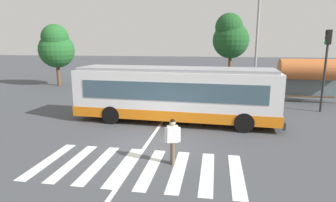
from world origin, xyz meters
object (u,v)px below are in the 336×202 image
object	(u,v)px
bus_stop_shelter	(311,70)
twin_arm_street_lamp	(258,24)
pedestrian_crossing_street	(173,139)
parked_car_silver	(155,81)
traffic_light_far_corner	(326,58)
parked_car_teal	(238,83)
background_tree_right	(230,36)
city_transit_bus	(175,94)
parked_car_black	(126,81)
parked_car_charcoal	(182,82)
parked_car_white	(211,83)
background_tree_left	(56,47)

from	to	relation	value
bus_stop_shelter	twin_arm_street_lamp	world-z (taller)	twin_arm_street_lamp
pedestrian_crossing_street	parked_car_silver	bearing A→B (deg)	104.51
traffic_light_far_corner	bus_stop_shelter	bearing A→B (deg)	87.47
pedestrian_crossing_street	parked_car_teal	xyz separation A→B (m)	(3.54, 16.51, -0.20)
parked_car_silver	parked_car_teal	xyz separation A→B (m)	(7.85, -0.15, 0.00)
twin_arm_street_lamp	background_tree_right	size ratio (longest dim) A/B	1.27
city_transit_bus	parked_car_black	world-z (taller)	city_transit_bus
pedestrian_crossing_street	parked_car_teal	world-z (taller)	pedestrian_crossing_street
twin_arm_street_lamp	background_tree_right	xyz separation A→B (m)	(-1.71, 8.27, -0.76)
pedestrian_crossing_street	bus_stop_shelter	distance (m)	15.08
parked_car_black	parked_car_teal	world-z (taller)	same
twin_arm_street_lamp	pedestrian_crossing_street	bearing A→B (deg)	-108.21
twin_arm_street_lamp	parked_car_silver	bearing A→B (deg)	163.08
city_transit_bus	traffic_light_far_corner	bearing A→B (deg)	23.59
parked_car_black	parked_car_teal	bearing A→B (deg)	1.77
parked_car_charcoal	parked_car_white	bearing A→B (deg)	-10.20
parked_car_black	parked_car_charcoal	size ratio (longest dim) A/B	1.00
parked_car_teal	background_tree_right	xyz separation A→B (m)	(-0.66, 5.72, 4.29)
parked_car_black	twin_arm_street_lamp	distance (m)	12.90
parked_car_silver	background_tree_left	world-z (taller)	background_tree_left
parked_car_white	twin_arm_street_lamp	world-z (taller)	twin_arm_street_lamp
parked_car_black	parked_car_teal	size ratio (longest dim) A/B	1.00
parked_car_white	bus_stop_shelter	world-z (taller)	bus_stop_shelter
parked_car_charcoal	background_tree_right	bearing A→B (deg)	49.82
traffic_light_far_corner	background_tree_left	xyz separation A→B (m)	(-22.90, 7.51, 0.56)
background_tree_left	pedestrian_crossing_street	bearing A→B (deg)	-49.35
pedestrian_crossing_street	parked_car_white	size ratio (longest dim) A/B	0.37
twin_arm_street_lamp	background_tree_left	xyz separation A→B (m)	(-19.23, 3.10, -1.82)
parked_car_charcoal	background_tree_right	world-z (taller)	background_tree_right
pedestrian_crossing_street	background_tree_left	xyz separation A→B (m)	(-14.64, 17.06, 3.03)
traffic_light_far_corner	bus_stop_shelter	size ratio (longest dim) A/B	1.14
pedestrian_crossing_street	traffic_light_far_corner	size ratio (longest dim) A/B	0.33
city_transit_bus	parked_car_white	bearing A→B (deg)	80.20
parked_car_silver	parked_car_teal	distance (m)	7.85
parked_car_charcoal	twin_arm_street_lamp	distance (m)	8.56
parked_car_teal	parked_car_black	bearing A→B (deg)	-178.23
background_tree_left	background_tree_right	size ratio (longest dim) A/B	0.83
parked_car_white	bus_stop_shelter	size ratio (longest dim) A/B	1.02
pedestrian_crossing_street	twin_arm_street_lamp	size ratio (longest dim) A/B	0.18
parked_car_charcoal	twin_arm_street_lamp	world-z (taller)	twin_arm_street_lamp
twin_arm_street_lamp	parked_car_white	bearing A→B (deg)	146.45
traffic_light_far_corner	parked_car_black	bearing A→B (deg)	156.57
parked_car_white	bus_stop_shelter	distance (m)	8.39
parked_car_white	twin_arm_street_lamp	distance (m)	6.56
bus_stop_shelter	parked_car_silver	bearing A→B (deg)	161.67
parked_car_black	parked_car_white	size ratio (longest dim) A/B	1.01
city_transit_bus	traffic_light_far_corner	xyz separation A→B (m)	(9.00, 3.93, 1.86)
city_transit_bus	parked_car_silver	distance (m)	11.64
parked_car_silver	background_tree_left	bearing A→B (deg)	177.82
parked_car_silver	parked_car_white	bearing A→B (deg)	-4.16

